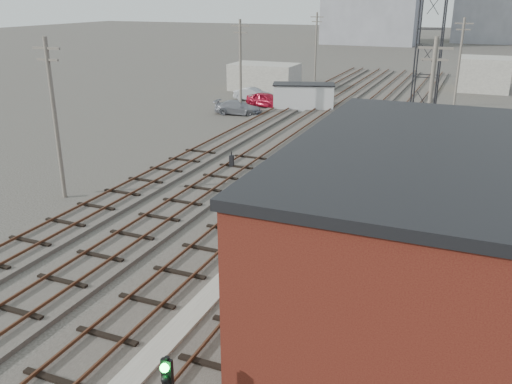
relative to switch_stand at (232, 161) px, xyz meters
The scene contains 20 objects.
ground 31.93m from the switch_stand, 79.44° to the left, with size 320.00×320.00×0.00m, color #282621.
track_right 13.33m from the switch_stand, 51.20° to the left, with size 3.20×90.00×0.39m.
track_mid_right 11.27m from the switch_stand, 67.27° to the left, with size 3.20×90.00×0.39m.
track_mid_left 10.40m from the switch_stand, 88.07° to the left, with size 3.20×90.00×0.39m.
track_left 11.02m from the switch_stand, 109.36° to the left, with size 3.20×90.00×0.39m.
platform_curb 15.94m from the switch_stand, 66.52° to the right, with size 0.90×28.00×0.26m, color gray.
brick_building 21.54m from the switch_stand, 51.22° to the right, with size 6.54×12.20×7.22m.
lattice_tower 14.76m from the switch_stand, 29.36° to the left, with size 1.60×1.60×15.00m.
utility_pole_left_a 11.68m from the switch_stand, 127.66° to the right, with size 1.80×0.24×9.00m.
utility_pole_left_b 18.19m from the switch_stand, 112.09° to the left, with size 1.80×0.24×9.00m.
utility_pole_left_c 42.13m from the switch_stand, 99.13° to the left, with size 1.80×0.24×9.00m.
utility_pole_right_a 13.08m from the switch_stand, ahead, with size 1.80×0.24×9.00m.
utility_pole_right_b 32.16m from the switch_stand, 67.20° to the left, with size 1.80×0.24×9.00m.
shed_left 33.00m from the switch_stand, 107.92° to the left, with size 8.00×5.00×3.20m, color gray.
shed_right 43.99m from the switch_stand, 70.26° to the left, with size 6.00×6.00×4.00m, color gray.
switch_stand is the anchor object (origin of this frame).
site_trailer 21.66m from the switch_stand, 95.11° to the left, with size 6.77×4.47×2.63m.
car_red 21.96m from the switch_stand, 105.55° to the left, with size 1.79×4.46×1.52m, color maroon.
car_silver 25.52m from the switch_stand, 109.65° to the left, with size 1.50×4.30×1.42m, color #9DA0A4.
car_grey 18.02m from the switch_stand, 112.94° to the left, with size 1.91×4.69×1.36m, color gray.
Camera 1 is at (9.05, -2.91, 10.97)m, focal length 38.00 mm.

